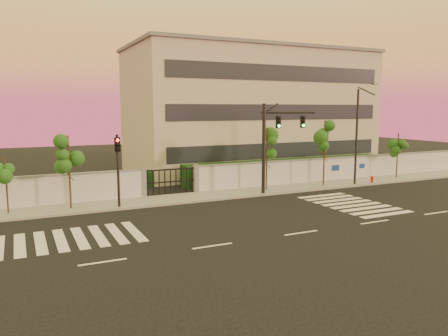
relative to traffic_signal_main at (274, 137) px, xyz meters
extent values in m
plane|color=black|center=(-4.10, -9.34, -4.23)|extent=(120.00, 120.00, 0.00)
cube|color=gray|center=(-4.10, 1.16, -4.16)|extent=(60.00, 3.00, 0.15)
cube|color=silver|center=(10.40, 2.66, -3.23)|extent=(31.00, 0.30, 2.00)
cube|color=slate|center=(10.40, 2.66, -2.17)|extent=(31.00, 0.36, 0.12)
cube|color=slate|center=(-9.10, 2.66, -3.13)|extent=(0.35, 0.35, 2.20)
cube|color=slate|center=(-5.10, 2.66, -3.13)|extent=(0.35, 0.35, 2.20)
cube|color=black|center=(4.90, 5.16, -3.33)|extent=(20.00, 2.00, 1.80)
cube|color=black|center=(-7.10, 7.66, -3.63)|extent=(6.00, 1.50, 1.20)
cube|color=beige|center=(4.90, 12.66, 1.77)|extent=(24.00, 12.00, 12.00)
cube|color=#262D38|center=(4.90, 6.64, -1.73)|extent=(22.00, 0.08, 1.40)
cube|color=#262D38|center=(4.90, 6.64, 1.77)|extent=(22.00, 0.08, 1.40)
cube|color=#262D38|center=(4.90, 6.64, 5.27)|extent=(22.00, 0.08, 1.40)
cube|color=slate|center=(4.90, 12.66, 7.87)|extent=(24.40, 12.40, 0.30)
cube|color=silver|center=(-17.20, -5.34, -4.22)|extent=(0.50, 4.00, 0.02)
cube|color=silver|center=(-16.30, -5.34, -4.22)|extent=(0.50, 4.00, 0.02)
cube|color=silver|center=(-15.40, -5.34, -4.22)|extent=(0.50, 4.00, 0.02)
cube|color=silver|center=(-14.50, -5.34, -4.22)|extent=(0.50, 4.00, 0.02)
cube|color=silver|center=(-13.60, -5.34, -4.22)|extent=(0.50, 4.00, 0.02)
cube|color=silver|center=(-12.70, -5.34, -4.22)|extent=(0.50, 4.00, 0.02)
cube|color=silver|center=(-11.80, -5.34, -4.22)|extent=(0.50, 4.00, 0.02)
cube|color=silver|center=(2.90, -8.34, -4.22)|extent=(4.00, 0.50, 0.02)
cube|color=silver|center=(2.90, -7.44, -4.22)|extent=(4.00, 0.50, 0.02)
cube|color=silver|center=(2.90, -6.54, -4.22)|extent=(4.00, 0.50, 0.02)
cube|color=silver|center=(2.90, -5.64, -4.22)|extent=(4.00, 0.50, 0.02)
cube|color=silver|center=(2.90, -4.74, -4.22)|extent=(4.00, 0.50, 0.02)
cube|color=silver|center=(2.90, -3.84, -4.22)|extent=(4.00, 0.50, 0.02)
cube|color=silver|center=(2.90, -2.94, -4.22)|extent=(4.00, 0.50, 0.02)
cube|color=silver|center=(2.90, -2.04, -4.22)|extent=(4.00, 0.50, 0.02)
cube|color=silver|center=(-14.10, -9.34, -4.23)|extent=(2.00, 0.15, 0.01)
cube|color=silver|center=(-9.10, -9.34, -4.23)|extent=(2.00, 0.15, 0.01)
cube|color=silver|center=(-4.10, -9.34, -4.23)|extent=(2.00, 0.15, 0.01)
cube|color=silver|center=(0.90, -9.34, -4.23)|extent=(2.00, 0.15, 0.01)
cube|color=silver|center=(5.90, -9.34, -4.23)|extent=(2.00, 0.15, 0.01)
cylinder|color=#382314|center=(-17.74, 1.19, -2.51)|extent=(0.11, 0.11, 3.45)
sphere|color=#1A4E16|center=(-17.74, 1.19, -1.47)|extent=(0.97, 0.97, 0.97)
sphere|color=#1A4E16|center=(-17.43, 1.36, -1.99)|extent=(0.74, 0.74, 0.74)
sphere|color=#1A4E16|center=(-18.00, 1.05, -1.82)|extent=(0.71, 0.71, 0.71)
cylinder|color=#382314|center=(-14.21, 0.98, -1.88)|extent=(0.12, 0.12, 4.71)
sphere|color=#1A4E16|center=(-14.21, 0.98, -0.47)|extent=(1.12, 1.12, 1.12)
sphere|color=#1A4E16|center=(-13.85, 1.18, -1.18)|extent=(0.85, 0.85, 0.85)
sphere|color=#1A4E16|center=(-14.51, 0.82, -0.94)|extent=(0.81, 0.81, 0.81)
cylinder|color=#382314|center=(0.11, 1.15, -1.78)|extent=(0.12, 0.12, 4.91)
sphere|color=#1A4E16|center=(0.11, 1.15, -0.31)|extent=(1.12, 1.12, 1.12)
sphere|color=#1A4E16|center=(0.46, 1.36, -1.04)|extent=(0.85, 0.85, 0.85)
sphere|color=#1A4E16|center=(-0.20, 1.00, -0.80)|extent=(0.81, 0.81, 0.81)
cylinder|color=#382314|center=(5.30, 0.83, -1.54)|extent=(0.12, 0.12, 5.40)
sphere|color=#1A4E16|center=(5.30, 0.83, 0.08)|extent=(1.14, 1.14, 1.14)
sphere|color=#1A4E16|center=(5.66, 1.04, -0.73)|extent=(0.87, 0.87, 0.87)
sphere|color=#1A4E16|center=(4.99, 0.67, -0.46)|extent=(0.83, 0.83, 0.83)
cylinder|color=#382314|center=(13.63, 1.06, -2.17)|extent=(0.11, 0.11, 4.14)
sphere|color=#1A4E16|center=(13.63, 1.06, -0.93)|extent=(0.98, 0.98, 0.98)
sphere|color=#1A4E16|center=(13.95, 1.24, -1.55)|extent=(0.75, 0.75, 0.75)
sphere|color=#1A4E16|center=(13.37, 0.92, -1.34)|extent=(0.72, 0.72, 0.72)
cylinder|color=black|center=(-0.84, 0.01, -0.88)|extent=(0.26, 0.26, 6.70)
cylinder|color=black|center=(1.21, 0.01, 1.82)|extent=(4.01, 1.24, 0.17)
cube|color=black|center=(0.34, -0.04, 1.11)|extent=(0.38, 0.19, 0.97)
sphere|color=#0CF259|center=(0.34, -0.15, 0.81)|extent=(0.22, 0.22, 0.22)
cube|color=black|center=(2.50, -0.04, 1.11)|extent=(0.38, 0.19, 0.97)
sphere|color=#0CF259|center=(2.50, -0.15, 0.81)|extent=(0.22, 0.22, 0.22)
cylinder|color=black|center=(-11.39, 0.13, -1.86)|extent=(0.17, 0.17, 4.74)
cube|color=black|center=(-11.39, 0.08, -0.12)|extent=(0.37, 0.19, 0.95)
sphere|color=red|center=(-11.39, -0.03, 0.17)|extent=(0.21, 0.21, 0.21)
cylinder|color=black|center=(7.98, 0.15, -0.29)|extent=(0.18, 0.18, 7.90)
cylinder|color=black|center=(7.98, -0.74, 3.47)|extent=(0.10, 1.89, 0.77)
cube|color=#3F3F44|center=(7.98, -1.62, 3.96)|extent=(0.49, 0.25, 0.15)
cylinder|color=red|center=(9.83, 0.10, -3.99)|extent=(0.21, 0.21, 0.49)
cylinder|color=red|center=(9.83, 0.10, -3.70)|extent=(0.27, 0.27, 0.10)
sphere|color=red|center=(9.83, 0.10, -3.59)|extent=(0.17, 0.17, 0.17)
cylinder|color=red|center=(9.83, 0.10, -3.89)|extent=(0.29, 0.19, 0.10)
camera|label=1|loc=(-17.04, -27.27, 2.14)|focal=35.00mm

